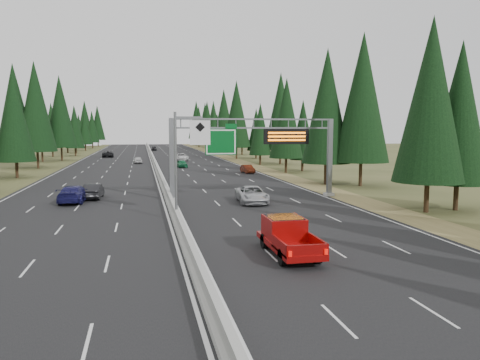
{
  "coord_description": "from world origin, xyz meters",
  "views": [
    {
      "loc": [
        -2.43,
        -9.35,
        6.8
      ],
      "look_at": [
        3.76,
        20.0,
        3.56
      ],
      "focal_mm": 35.0,
      "sensor_mm": 36.0,
      "label": 1
    }
  ],
  "objects": [
    {
      "name": "car_onc_white",
      "position": [
        -3.19,
        86.0,
        0.75
      ],
      "size": [
        1.84,
        4.03,
        1.34
      ],
      "primitive_type": "imported",
      "rotation": [
        0.0,
        0.0,
        3.21
      ],
      "color": "silver",
      "rests_on": "road"
    },
    {
      "name": "median_barrier",
      "position": [
        0.0,
        80.0,
        0.41
      ],
      "size": [
        0.7,
        260.0,
        0.85
      ],
      "color": "gray",
      "rests_on": "road"
    },
    {
      "name": "silver_minivan",
      "position": [
        7.45,
        32.15,
        0.85
      ],
      "size": [
        2.91,
        5.67,
        1.53
      ],
      "primitive_type": "imported",
      "rotation": [
        0.0,
        0.0,
        -0.07
      ],
      "color": "#B3B4B8",
      "rests_on": "road"
    },
    {
      "name": "car_ahead_white",
      "position": [
        5.97,
        92.82,
        0.88
      ],
      "size": [
        3.01,
        5.89,
        1.59
      ],
      "primitive_type": "imported",
      "rotation": [
        0.0,
        0.0,
        0.07
      ],
      "color": "silver",
      "rests_on": "road"
    },
    {
      "name": "hov_sign_pole",
      "position": [
        0.58,
        24.97,
        4.72
      ],
      "size": [
        2.8,
        0.5,
        8.0
      ],
      "color": "slate",
      "rests_on": "road"
    },
    {
      "name": "shoulder_right",
      "position": [
        17.8,
        80.0,
        0.03
      ],
      "size": [
        3.6,
        260.0,
        0.06
      ],
      "primitive_type": "cube",
      "color": "olive",
      "rests_on": "ground"
    },
    {
      "name": "red_pickup",
      "position": [
        5.21,
        14.6,
        1.15
      ],
      "size": [
        2.12,
        5.94,
        1.94
      ],
      "color": "black",
      "rests_on": "road"
    },
    {
      "name": "car_ahead_dkgrey",
      "position": [
        5.8,
        97.55,
        0.77
      ],
      "size": [
        1.93,
        4.75,
        1.38
      ],
      "primitive_type": "imported",
      "rotation": [
        0.0,
        0.0,
        -0.0
      ],
      "color": "black",
      "rests_on": "road"
    },
    {
      "name": "tree_row_right",
      "position": [
        21.97,
        74.77,
        9.55
      ],
      "size": [
        12.27,
        241.07,
        18.91
      ],
      "color": "black",
      "rests_on": "ground"
    },
    {
      "name": "car_onc_far",
      "position": [
        -10.51,
        109.45,
        0.88
      ],
      "size": [
        2.91,
        5.86,
        1.6
      ],
      "primitive_type": "imported",
      "rotation": [
        0.0,
        0.0,
        3.19
      ],
      "color": "black",
      "rests_on": "road"
    },
    {
      "name": "car_ahead_far",
      "position": [
        1.5,
        143.76,
        0.79
      ],
      "size": [
        2.01,
        4.3,
        1.42
      ],
      "primitive_type": "imported",
      "rotation": [
        0.0,
        0.0,
        -0.08
      ],
      "color": "black",
      "rests_on": "road"
    },
    {
      "name": "car_onc_blue",
      "position": [
        -8.65,
        35.84,
        0.87
      ],
      "size": [
        2.68,
        5.63,
        1.58
      ],
      "primitive_type": "imported",
      "rotation": [
        0.0,
        0.0,
        3.05
      ],
      "color": "navy",
      "rests_on": "road"
    },
    {
      "name": "shoulder_left",
      "position": [
        -17.8,
        80.0,
        0.03
      ],
      "size": [
        3.6,
        260.0,
        0.06
      ],
      "primitive_type": "cube",
      "color": "#3B421F",
      "rests_on": "ground"
    },
    {
      "name": "car_ahead_green",
      "position": [
        4.57,
        74.22,
        0.75
      ],
      "size": [
        1.9,
        4.07,
        1.35
      ],
      "primitive_type": "imported",
      "rotation": [
        0.0,
        0.0,
        0.08
      ],
      "color": "#17663B",
      "rests_on": "road"
    },
    {
      "name": "road",
      "position": [
        0.0,
        80.0,
        0.04
      ],
      "size": [
        32.0,
        260.0,
        0.08
      ],
      "primitive_type": "cube",
      "color": "black",
      "rests_on": "ground"
    },
    {
      "name": "car_ahead_dkred",
      "position": [
        13.62,
        61.13,
        0.72
      ],
      "size": [
        1.68,
        3.98,
        1.28
      ],
      "primitive_type": "imported",
      "rotation": [
        0.0,
        0.0,
        0.09
      ],
      "color": "#551B0C",
      "rests_on": "road"
    },
    {
      "name": "sign_gantry",
      "position": [
        8.92,
        34.88,
        5.27
      ],
      "size": [
        16.75,
        0.98,
        7.8
      ],
      "color": "slate",
      "rests_on": "road"
    },
    {
      "name": "car_onc_near",
      "position": [
        -7.13,
        38.03,
        0.81
      ],
      "size": [
        1.77,
        4.52,
        1.46
      ],
      "primitive_type": "imported",
      "rotation": [
        0.0,
        0.0,
        3.09
      ],
      "color": "black",
      "rests_on": "road"
    }
  ]
}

